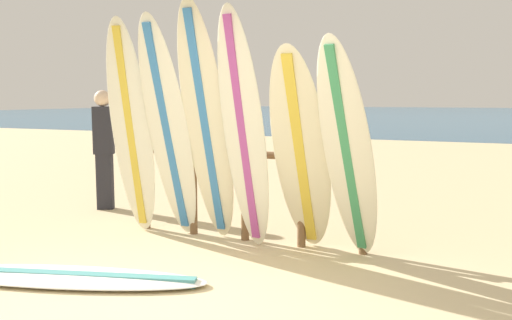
{
  "coord_description": "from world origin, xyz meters",
  "views": [
    {
      "loc": [
        2.28,
        -2.83,
        1.59
      ],
      "look_at": [
        -0.25,
        2.8,
        0.88
      ],
      "focal_mm": 37.46,
      "sensor_mm": 36.0,
      "label": 1
    }
  ],
  "objects_px": {
    "surfboard_rack": "(245,181)",
    "surfboard_leaning_right": "(348,154)",
    "surfboard_leaning_far_left": "(131,130)",
    "surfboard_lying_on_sand": "(63,277)",
    "surfboard_leaning_center_left": "(207,126)",
    "beachgoer_standing": "(104,144)",
    "surfboard_leaning_left": "(168,130)",
    "surfboard_leaning_center": "(244,132)",
    "surfboard_leaning_center_right": "(301,154)"
  },
  "relations": [
    {
      "from": "surfboard_leaning_center",
      "to": "beachgoer_standing",
      "type": "height_order",
      "value": "surfboard_leaning_center"
    },
    {
      "from": "surfboard_leaning_center_left",
      "to": "surfboard_lying_on_sand",
      "type": "xyz_separation_m",
      "value": [
        -0.6,
        -1.53,
        -1.26
      ]
    },
    {
      "from": "surfboard_leaning_left",
      "to": "surfboard_leaning_right",
      "type": "bearing_deg",
      "value": -2.4
    },
    {
      "from": "surfboard_leaning_center_right",
      "to": "beachgoer_standing",
      "type": "distance_m",
      "value": 3.53
    },
    {
      "from": "surfboard_leaning_left",
      "to": "surfboard_leaning_center_right",
      "type": "relative_size",
      "value": 1.18
    },
    {
      "from": "surfboard_leaning_left",
      "to": "surfboard_leaning_center_left",
      "type": "distance_m",
      "value": 0.49
    },
    {
      "from": "surfboard_leaning_right",
      "to": "beachgoer_standing",
      "type": "xyz_separation_m",
      "value": [
        -3.86,
        1.17,
        -0.14
      ]
    },
    {
      "from": "surfboard_leaning_right",
      "to": "beachgoer_standing",
      "type": "bearing_deg",
      "value": 163.18
    },
    {
      "from": "surfboard_rack",
      "to": "surfboard_leaning_left",
      "type": "distance_m",
      "value": 1.02
    },
    {
      "from": "surfboard_rack",
      "to": "surfboard_leaning_center_left",
      "type": "bearing_deg",
      "value": -128.44
    },
    {
      "from": "surfboard_leaning_center_right",
      "to": "surfboard_leaning_right",
      "type": "bearing_deg",
      "value": -10.2
    },
    {
      "from": "surfboard_leaning_left",
      "to": "beachgoer_standing",
      "type": "distance_m",
      "value": 2.13
    },
    {
      "from": "surfboard_leaning_left",
      "to": "surfboard_leaning_center_right",
      "type": "height_order",
      "value": "surfboard_leaning_left"
    },
    {
      "from": "surfboard_leaning_right",
      "to": "beachgoer_standing",
      "type": "distance_m",
      "value": 4.03
    },
    {
      "from": "surfboard_leaning_center_left",
      "to": "surfboard_lying_on_sand",
      "type": "relative_size",
      "value": 0.97
    },
    {
      "from": "surfboard_leaning_center",
      "to": "surfboard_leaning_center_left",
      "type": "bearing_deg",
      "value": 169.9
    },
    {
      "from": "surfboard_leaning_center_left",
      "to": "surfboard_leaning_center",
      "type": "distance_m",
      "value": 0.49
    },
    {
      "from": "surfboard_leaning_far_left",
      "to": "surfboard_leaning_center_right",
      "type": "relative_size",
      "value": 1.18
    },
    {
      "from": "surfboard_rack",
      "to": "surfboard_lying_on_sand",
      "type": "relative_size",
      "value": 1.04
    },
    {
      "from": "surfboard_leaning_center_right",
      "to": "surfboard_leaning_right",
      "type": "xyz_separation_m",
      "value": [
        0.5,
        -0.09,
        0.03
      ]
    },
    {
      "from": "surfboard_leaning_center",
      "to": "surfboard_leaning_center_right",
      "type": "xyz_separation_m",
      "value": [
        0.59,
        0.09,
        -0.2
      ]
    },
    {
      "from": "surfboard_leaning_left",
      "to": "surfboard_leaning_center",
      "type": "distance_m",
      "value": 0.97
    },
    {
      "from": "surfboard_leaning_center_right",
      "to": "surfboard_lying_on_sand",
      "type": "xyz_separation_m",
      "value": [
        -1.67,
        -1.53,
        -1.01
      ]
    },
    {
      "from": "surfboard_leaning_left",
      "to": "surfboard_leaning_right",
      "type": "distance_m",
      "value": 2.05
    },
    {
      "from": "surfboard_leaning_right",
      "to": "surfboard_rack",
      "type": "bearing_deg",
      "value": 160.81
    },
    {
      "from": "surfboard_leaning_center_left",
      "to": "beachgoer_standing",
      "type": "relative_size",
      "value": 1.52
    },
    {
      "from": "surfboard_leaning_center",
      "to": "surfboard_lying_on_sand",
      "type": "bearing_deg",
      "value": -126.85
    },
    {
      "from": "surfboard_rack",
      "to": "surfboard_leaning_center_left",
      "type": "xyz_separation_m",
      "value": [
        -0.28,
        -0.36,
        0.62
      ]
    },
    {
      "from": "surfboard_leaning_center_left",
      "to": "surfboard_leaning_center",
      "type": "bearing_deg",
      "value": -10.1
    },
    {
      "from": "surfboard_leaning_left",
      "to": "surfboard_leaning_center_left",
      "type": "bearing_deg",
      "value": 0.36
    },
    {
      "from": "surfboard_leaning_center",
      "to": "surfboard_leaning_right",
      "type": "relative_size",
      "value": 1.16
    },
    {
      "from": "surfboard_leaning_left",
      "to": "beachgoer_standing",
      "type": "relative_size",
      "value": 1.45
    },
    {
      "from": "surfboard_rack",
      "to": "surfboard_leaning_right",
      "type": "distance_m",
      "value": 1.41
    },
    {
      "from": "surfboard_lying_on_sand",
      "to": "surfboard_rack",
      "type": "bearing_deg",
      "value": 64.86
    },
    {
      "from": "surfboard_leaning_far_left",
      "to": "surfboard_leaning_left",
      "type": "bearing_deg",
      "value": -0.12
    },
    {
      "from": "surfboard_rack",
      "to": "surfboard_leaning_right",
      "type": "relative_size",
      "value": 1.29
    },
    {
      "from": "surfboard_leaning_left",
      "to": "surfboard_lying_on_sand",
      "type": "distance_m",
      "value": 1.95
    },
    {
      "from": "surfboard_rack",
      "to": "surfboard_leaning_center_right",
      "type": "height_order",
      "value": "surfboard_leaning_center_right"
    },
    {
      "from": "surfboard_rack",
      "to": "surfboard_lying_on_sand",
      "type": "distance_m",
      "value": 2.18
    },
    {
      "from": "surfboard_leaning_left",
      "to": "surfboard_leaning_center",
      "type": "bearing_deg",
      "value": -4.89
    },
    {
      "from": "surfboard_leaning_far_left",
      "to": "surfboard_leaning_center_left",
      "type": "relative_size",
      "value": 0.96
    },
    {
      "from": "surfboard_rack",
      "to": "beachgoer_standing",
      "type": "bearing_deg",
      "value": 164.39
    },
    {
      "from": "surfboard_leaning_right",
      "to": "surfboard_leaning_center",
      "type": "bearing_deg",
      "value": 179.83
    },
    {
      "from": "surfboard_leaning_center_left",
      "to": "surfboard_lying_on_sand",
      "type": "height_order",
      "value": "surfboard_leaning_center_left"
    },
    {
      "from": "surfboard_leaning_far_left",
      "to": "surfboard_lying_on_sand",
      "type": "xyz_separation_m",
      "value": [
        0.38,
        -1.53,
        -1.2
      ]
    },
    {
      "from": "surfboard_lying_on_sand",
      "to": "surfboard_leaning_far_left",
      "type": "bearing_deg",
      "value": 104.02
    },
    {
      "from": "surfboard_leaning_center_left",
      "to": "surfboard_leaning_center_right",
      "type": "bearing_deg",
      "value": 0.04
    },
    {
      "from": "surfboard_leaning_left",
      "to": "surfboard_leaning_center_right",
      "type": "bearing_deg",
      "value": 0.14
    },
    {
      "from": "surfboard_leaning_left",
      "to": "surfboard_leaning_right",
      "type": "xyz_separation_m",
      "value": [
        2.05,
        -0.09,
        -0.16
      ]
    },
    {
      "from": "beachgoer_standing",
      "to": "surfboard_leaning_center_left",
      "type": "bearing_deg",
      "value": -25.15
    }
  ]
}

